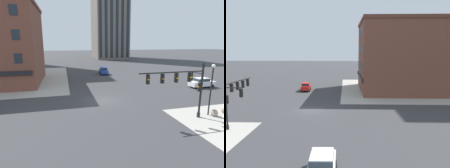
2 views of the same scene
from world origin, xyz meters
The scene contains 6 objects.
ground_plane centered at (0.00, 0.00, 0.00)m, with size 320.00×320.00×0.00m, color #38383A.
sidewalk_far_corner centered at (-20.00, 20.00, 0.00)m, with size 32.00×32.00×0.02m, color #A8A399.
traffic_signal_main centered at (6.79, -7.65, 3.65)m, with size 6.92×2.09×5.64m.
car_main_northbound_near centered at (-16.71, -3.54, 0.92)m, with size 4.50×2.10×1.68m.
car_main_northbound_far centered at (18.10, 3.29, 0.92)m, with size 4.44×1.96×1.68m.
storefront_block_near_corner centered at (-18.16, 16.15, 7.26)m, with size 18.69×16.72×14.50m.
Camera 2 is at (32.98, 4.83, 8.43)m, focal length 38.47 mm.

